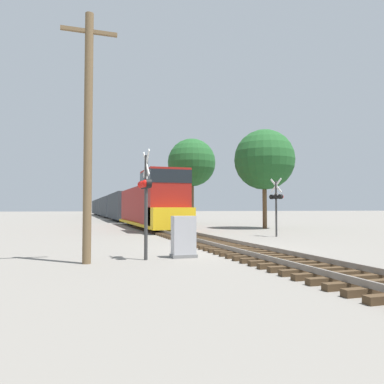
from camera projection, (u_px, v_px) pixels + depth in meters
name	position (u px, v px, depth m)	size (l,w,h in m)	color
ground_plane	(230.00, 249.00, 16.08)	(400.00, 400.00, 0.00)	slate
rail_track_bed	(230.00, 246.00, 16.09)	(2.60, 160.00, 0.31)	#42301E
freight_train	(112.00, 207.00, 66.77)	(3.01, 89.39, 4.63)	maroon
crossing_signal_near	(145.00, 190.00, 12.88)	(0.35, 1.00, 3.77)	#333333
crossing_signal_far	(276.00, 200.00, 23.39)	(0.57, 1.01, 3.65)	#333333
relay_cabinet	(183.00, 237.00, 13.46)	(0.90, 0.55, 1.49)	slate
utility_pole	(88.00, 132.00, 12.09)	(1.80, 0.27, 8.16)	brown
tree_far_right	(264.00, 160.00, 32.74)	(5.28, 5.28, 8.67)	brown
tree_mid_background	(192.00, 163.00, 43.01)	(5.50, 5.50, 9.77)	brown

